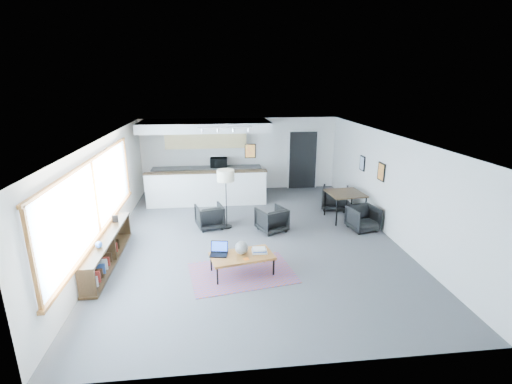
{
  "coord_description": "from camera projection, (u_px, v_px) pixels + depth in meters",
  "views": [
    {
      "loc": [
        -0.9,
        -8.72,
        3.88
      ],
      "look_at": [
        0.12,
        0.4,
        1.1
      ],
      "focal_mm": 26.0,
      "sensor_mm": 36.0,
      "label": 1
    }
  ],
  "objects": [
    {
      "name": "room",
      "position": [
        253.0,
        189.0,
        9.13
      ],
      "size": [
        7.02,
        9.02,
        2.62
      ],
      "color": "#48484A",
      "rests_on": "ground"
    },
    {
      "name": "window",
      "position": [
        95.0,
        199.0,
        7.86
      ],
      "size": [
        0.1,
        5.95,
        1.66
      ],
      "color": "#8CBFFF",
      "rests_on": "room"
    },
    {
      "name": "console",
      "position": [
        107.0,
        250.0,
        8.07
      ],
      "size": [
        0.35,
        3.0,
        0.8
      ],
      "color": "#302011",
      "rests_on": "floor"
    },
    {
      "name": "kitchenette",
      "position": [
        206.0,
        157.0,
        12.51
      ],
      "size": [
        4.2,
        1.96,
        2.6
      ],
      "color": "white",
      "rests_on": "floor"
    },
    {
      "name": "doorway",
      "position": [
        302.0,
        159.0,
        13.65
      ],
      "size": [
        1.1,
        0.12,
        2.15
      ],
      "color": "black",
      "rests_on": "room"
    },
    {
      "name": "track_light",
      "position": [
        225.0,
        128.0,
        10.81
      ],
      "size": [
        1.6,
        0.07,
        0.15
      ],
      "color": "silver",
      "rests_on": "room"
    },
    {
      "name": "wall_art_lower",
      "position": [
        381.0,
        172.0,
        9.81
      ],
      "size": [
        0.03,
        0.38,
        0.48
      ],
      "color": "black",
      "rests_on": "room"
    },
    {
      "name": "wall_art_upper",
      "position": [
        362.0,
        163.0,
        11.06
      ],
      "size": [
        0.03,
        0.34,
        0.44
      ],
      "color": "black",
      "rests_on": "room"
    },
    {
      "name": "kilim_rug",
      "position": [
        242.0,
        273.0,
        7.77
      ],
      "size": [
        2.33,
        1.78,
        0.01
      ],
      "rotation": [
        0.0,
        0.0,
        0.17
      ],
      "color": "#5E3549",
      "rests_on": "floor"
    },
    {
      "name": "coffee_table",
      "position": [
        242.0,
        256.0,
        7.66
      ],
      "size": [
        1.4,
        0.94,
        0.42
      ],
      "rotation": [
        0.0,
        0.0,
        0.21
      ],
      "color": "brown",
      "rests_on": "floor"
    },
    {
      "name": "laptop",
      "position": [
        219.0,
        250.0,
        7.69
      ],
      "size": [
        0.4,
        0.35,
        0.26
      ],
      "rotation": [
        0.0,
        0.0,
        -0.17
      ],
      "color": "black",
      "rests_on": "coffee_table"
    },
    {
      "name": "ceramic_pot",
      "position": [
        242.0,
        248.0,
        7.67
      ],
      "size": [
        0.27,
        0.27,
        0.27
      ],
      "rotation": [
        0.0,
        0.0,
        0.19
      ],
      "color": "gray",
      "rests_on": "coffee_table"
    },
    {
      "name": "book_stack",
      "position": [
        259.0,
        250.0,
        7.76
      ],
      "size": [
        0.32,
        0.26,
        0.1
      ],
      "rotation": [
        0.0,
        0.0,
        -0.02
      ],
      "color": "silver",
      "rests_on": "coffee_table"
    },
    {
      "name": "coaster",
      "position": [
        246.0,
        259.0,
        7.47
      ],
      "size": [
        0.13,
        0.13,
        0.01
      ],
      "rotation": [
        0.0,
        0.0,
        0.25
      ],
      "color": "#E5590C",
      "rests_on": "coffee_table"
    },
    {
      "name": "armchair_left",
      "position": [
        210.0,
        215.0,
        10.08
      ],
      "size": [
        0.83,
        0.8,
        0.71
      ],
      "primitive_type": "imported",
      "rotation": [
        0.0,
        0.0,
        3.4
      ],
      "color": "black",
      "rests_on": "floor"
    },
    {
      "name": "armchair_right",
      "position": [
        272.0,
        218.0,
        9.86
      ],
      "size": [
        0.89,
        0.87,
        0.71
      ],
      "primitive_type": "imported",
      "rotation": [
        0.0,
        0.0,
        3.55
      ],
      "color": "black",
      "rests_on": "floor"
    },
    {
      "name": "floor_lamp",
      "position": [
        226.0,
        178.0,
        9.79
      ],
      "size": [
        0.57,
        0.57,
        1.62
      ],
      "rotation": [
        0.0,
        0.0,
        -0.26
      ],
      "color": "black",
      "rests_on": "floor"
    },
    {
      "name": "dining_table",
      "position": [
        345.0,
        195.0,
        10.57
      ],
      "size": [
        1.05,
        1.05,
        0.81
      ],
      "rotation": [
        0.0,
        0.0,
        0.09
      ],
      "color": "#302011",
      "rests_on": "floor"
    },
    {
      "name": "dining_chair_near",
      "position": [
        363.0,
        219.0,
        9.94
      ],
      "size": [
        0.7,
        0.67,
        0.61
      ],
      "primitive_type": "imported",
      "rotation": [
        0.0,
        0.0,
        0.21
      ],
      "color": "black",
      "rests_on": "floor"
    },
    {
      "name": "dining_chair_far",
      "position": [
        335.0,
        199.0,
        11.55
      ],
      "size": [
        0.82,
        0.8,
        0.67
      ],
      "primitive_type": "imported",
      "rotation": [
        0.0,
        0.0,
        2.79
      ],
      "color": "black",
      "rests_on": "floor"
    },
    {
      "name": "microwave",
      "position": [
        219.0,
        162.0,
        13.05
      ],
      "size": [
        0.6,
        0.35,
        0.4
      ],
      "primitive_type": "imported",
      "rotation": [
        0.0,
        0.0,
        -0.04
      ],
      "color": "black",
      "rests_on": "kitchenette"
    }
  ]
}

